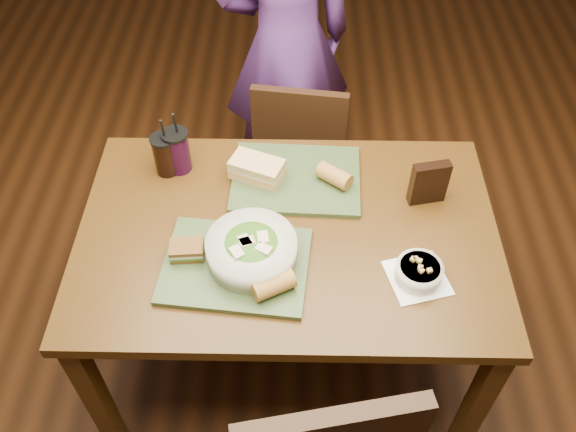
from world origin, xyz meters
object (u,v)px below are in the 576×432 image
object	(u,v)px
diner	(287,43)
tray_near	(236,266)
tray_far	(296,179)
sandwich_far	(257,169)
soup_bowl	(419,272)
baguette_near	(273,285)
chair_far	(298,151)
chip_bag	(429,183)
baguette_far	(334,176)
cup_berry	(177,151)
dining_table	(288,249)
cup_cola	(165,154)
salad_bowl	(252,249)
sandwich_near	(187,250)

from	to	relation	value
diner	tray_near	bearing A→B (deg)	66.77
tray_far	sandwich_far	xyz separation A→B (m)	(-0.13, -0.00, 0.04)
soup_bowl	baguette_near	xyz separation A→B (m)	(-0.41, -0.06, 0.02)
baguette_near	chair_far	bearing A→B (deg)	85.70
tray_far	chip_bag	distance (m)	0.43
chair_far	baguette_far	bearing A→B (deg)	-76.55
cup_berry	dining_table	bearing A→B (deg)	-36.57
tray_far	soup_bowl	bearing A→B (deg)	-47.92
baguette_far	tray_far	bearing A→B (deg)	169.72
sandwich_far	cup_berry	distance (m)	0.27
chair_far	sandwich_far	bearing A→B (deg)	-106.66
soup_bowl	cup_cola	world-z (taller)	cup_cola
salad_bowl	soup_bowl	bearing A→B (deg)	-6.09
baguette_far	sandwich_far	bearing A→B (deg)	174.96
tray_far	chip_bag	xyz separation A→B (m)	(0.42, -0.08, 0.07)
dining_table	cup_berry	bearing A→B (deg)	143.43
tray_near	tray_far	xyz separation A→B (m)	(0.17, 0.36, 0.00)
cup_cola	cup_berry	bearing A→B (deg)	19.74
chair_far	soup_bowl	size ratio (longest dim) A/B	4.18
dining_table	sandwich_far	xyz separation A→B (m)	(-0.11, 0.22, 0.14)
chip_bag	sandwich_far	bearing A→B (deg)	159.61
baguette_near	baguette_far	size ratio (longest dim) A/B	1.05
baguette_far	cup_berry	bearing A→B (deg)	171.49
chair_far	baguette_far	distance (m)	0.59
soup_bowl	cup_berry	world-z (taller)	cup_berry
sandwich_far	cup_cola	xyz separation A→B (m)	(-0.30, 0.04, 0.02)
soup_bowl	baguette_far	size ratio (longest dim) A/B	1.77
tray_near	cup_cola	bearing A→B (deg)	122.65
diner	sandwich_near	world-z (taller)	diner
cup_cola	cup_berry	xyz separation A→B (m)	(0.04, 0.01, 0.00)
diner	salad_bowl	size ratio (longest dim) A/B	5.96
tray_near	baguette_far	xyz separation A→B (m)	(0.30, 0.34, 0.04)
dining_table	sandwich_near	size ratio (longest dim) A/B	12.67
soup_bowl	sandwich_near	bearing A→B (deg)	174.95
tray_far	cup_cola	bearing A→B (deg)	174.58
dining_table	sandwich_far	distance (m)	0.28
dining_table	chair_far	world-z (taller)	chair_far
tray_near	soup_bowl	xyz separation A→B (m)	(0.53, -0.03, 0.02)
diner	baguette_near	distance (m)	1.22
salad_bowl	tray_far	bearing A→B (deg)	69.77
baguette_far	cup_berry	distance (m)	0.52
chair_far	tray_far	bearing A→B (deg)	-91.16
dining_table	sandwich_near	distance (m)	0.34
sandwich_near	sandwich_far	distance (m)	0.38
sandwich_near	baguette_near	size ratio (longest dim) A/B	0.86
dining_table	diner	distance (m)	0.99
dining_table	tray_near	xyz separation A→B (m)	(-0.15, -0.14, 0.10)
sandwich_far	dining_table	bearing A→B (deg)	-64.40
cup_cola	chip_bag	world-z (taller)	cup_cola
salad_bowl	cup_cola	xyz separation A→B (m)	(-0.31, 0.38, 0.01)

